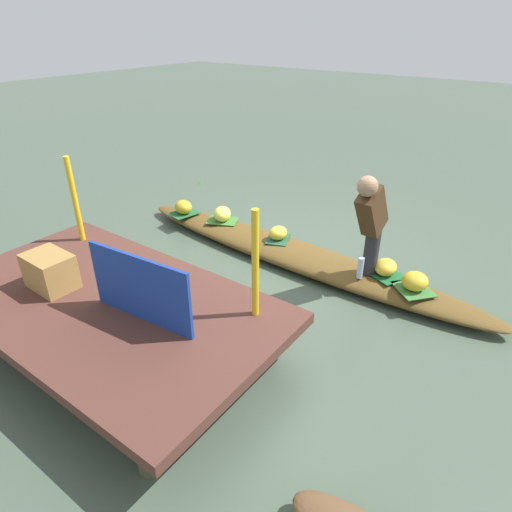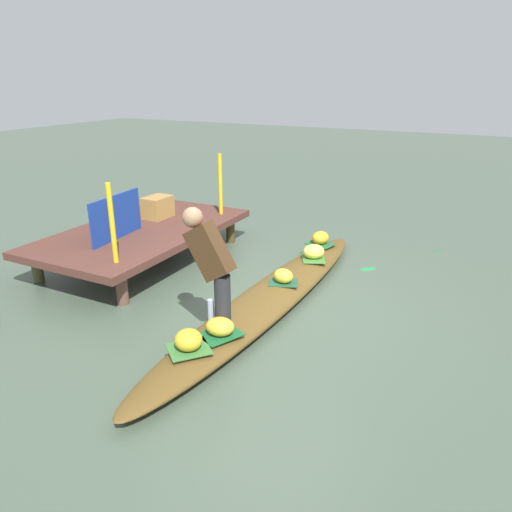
% 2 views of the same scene
% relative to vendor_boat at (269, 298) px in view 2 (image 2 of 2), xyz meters
% --- Properties ---
extents(canal_water, '(40.00, 40.00, 0.00)m').
position_rel_vendor_boat_xyz_m(canal_water, '(0.00, 0.00, -0.10)').
color(canal_water, '#455544').
rests_on(canal_water, ground).
extents(dock_platform, '(3.20, 1.80, 0.48)m').
position_rel_vendor_boat_xyz_m(dock_platform, '(0.55, 2.30, 0.32)').
color(dock_platform, '#522F26').
rests_on(dock_platform, ground).
extents(vendor_boat, '(5.00, 0.84, 0.21)m').
position_rel_vendor_boat_xyz_m(vendor_boat, '(0.00, 0.00, 0.00)').
color(vendor_boat, brown).
rests_on(vendor_boat, ground).
extents(leaf_mat_0, '(0.49, 0.44, 0.01)m').
position_rel_vendor_boat_xyz_m(leaf_mat_0, '(1.22, -0.09, 0.11)').
color(leaf_mat_0, '#3E7730').
rests_on(leaf_mat_0, vendor_boat).
extents(banana_bunch_0, '(0.35, 0.37, 0.20)m').
position_rel_vendor_boat_xyz_m(banana_bunch_0, '(1.22, -0.09, 0.21)').
color(banana_bunch_0, '#F6E655').
rests_on(banana_bunch_0, vendor_boat).
extents(leaf_mat_1, '(0.37, 0.42, 0.01)m').
position_rel_vendor_boat_xyz_m(leaf_mat_1, '(0.28, -0.05, 0.11)').
color(leaf_mat_1, '#225035').
rests_on(leaf_mat_1, vendor_boat).
extents(banana_bunch_1, '(0.26, 0.29, 0.17)m').
position_rel_vendor_boat_xyz_m(banana_bunch_1, '(0.28, -0.05, 0.19)').
color(banana_bunch_1, yellow).
rests_on(banana_bunch_1, vendor_boat).
extents(leaf_mat_2, '(0.50, 0.49, 0.01)m').
position_rel_vendor_boat_xyz_m(leaf_mat_2, '(-1.50, 0.09, 0.11)').
color(leaf_mat_2, '#3C7436').
rests_on(leaf_mat_2, vendor_boat).
extents(banana_bunch_2, '(0.37, 0.37, 0.19)m').
position_rel_vendor_boat_xyz_m(banana_bunch_2, '(-1.50, 0.09, 0.20)').
color(banana_bunch_2, gold).
rests_on(banana_bunch_2, vendor_boat).
extents(leaf_mat_3, '(0.38, 0.44, 0.01)m').
position_rel_vendor_boat_xyz_m(leaf_mat_3, '(1.83, 0.04, 0.11)').
color(leaf_mat_3, '#215D2F').
rests_on(leaf_mat_3, vendor_boat).
extents(banana_bunch_3, '(0.34, 0.31, 0.19)m').
position_rel_vendor_boat_xyz_m(banana_bunch_3, '(1.83, 0.04, 0.20)').
color(banana_bunch_3, gold).
rests_on(banana_bunch_3, vendor_boat).
extents(leaf_mat_4, '(0.48, 0.44, 0.01)m').
position_rel_vendor_boat_xyz_m(leaf_mat_4, '(-1.14, -0.02, 0.11)').
color(leaf_mat_4, '#1A5B2F').
rests_on(leaf_mat_4, vendor_boat).
extents(banana_bunch_4, '(0.28, 0.32, 0.17)m').
position_rel_vendor_boat_xyz_m(banana_bunch_4, '(-1.14, -0.02, 0.19)').
color(banana_bunch_4, gold).
rests_on(banana_bunch_4, vendor_boat).
extents(vendor_person, '(0.21, 0.54, 1.18)m').
position_rel_vendor_boat_xyz_m(vendor_person, '(-0.98, 0.16, 0.78)').
color(vendor_person, '#28282D').
rests_on(vendor_person, vendor_boat).
extents(water_bottle, '(0.07, 0.07, 0.24)m').
position_rel_vendor_boat_xyz_m(water_bottle, '(-0.94, 0.20, 0.22)').
color(water_bottle, silver).
rests_on(water_bottle, vendor_boat).
extents(market_banner, '(1.02, 0.12, 0.59)m').
position_rel_vendor_boat_xyz_m(market_banner, '(0.05, 2.30, 0.68)').
color(market_banner, navy).
rests_on(market_banner, dock_platform).
extents(railing_post_west, '(0.06, 0.06, 0.95)m').
position_rel_vendor_boat_xyz_m(railing_post_west, '(-0.65, 1.70, 0.85)').
color(railing_post_west, yellow).
rests_on(railing_post_west, dock_platform).
extents(railing_post_east, '(0.06, 0.06, 0.95)m').
position_rel_vendor_boat_xyz_m(railing_post_east, '(1.75, 1.70, 0.85)').
color(railing_post_east, yellow).
rests_on(railing_post_east, dock_platform).
extents(produce_crate, '(0.45, 0.33, 0.33)m').
position_rel_vendor_boat_xyz_m(produce_crate, '(1.12, 2.46, 0.54)').
color(produce_crate, '#A2793E').
rests_on(produce_crate, dock_platform).
extents(drifting_plant_0, '(0.23, 0.23, 0.01)m').
position_rel_vendor_boat_xyz_m(drifting_plant_0, '(2.92, -1.51, -0.10)').
color(drifting_plant_0, '#365C3B').
rests_on(drifting_plant_0, ground).
extents(drifting_plant_1, '(0.26, 0.26, 0.01)m').
position_rel_vendor_boat_xyz_m(drifting_plant_1, '(1.70, -0.73, -0.10)').
color(drifting_plant_1, '#208B4A').
rests_on(drifting_plant_1, ground).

